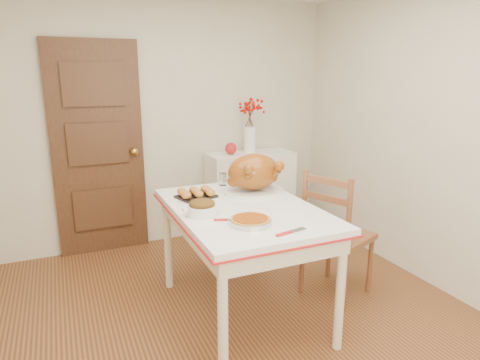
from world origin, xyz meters
name	(u,v)px	position (x,y,z in m)	size (l,w,h in m)	color
floor	(249,341)	(0.00, 0.00, 0.00)	(3.50, 4.00, 0.00)	#4F2815
wall_back	(168,124)	(0.00, 2.00, 1.25)	(3.50, 0.00, 2.50)	beige
wall_right	(458,140)	(1.75, 0.00, 1.25)	(0.00, 4.00, 2.50)	beige
door_back	(98,150)	(-0.70, 1.97, 1.03)	(0.85, 0.06, 2.06)	#3E1E13
sideboard	(250,194)	(0.83, 1.78, 0.46)	(0.92, 0.41, 0.92)	white
kitchen_table	(243,261)	(0.10, 0.33, 0.42)	(0.96, 1.40, 0.84)	white
chair_oak	(338,233)	(0.92, 0.31, 0.52)	(0.46, 0.46, 1.03)	brown
berry_vase	(250,126)	(0.83, 1.78, 1.21)	(0.30, 0.30, 0.58)	white
apple	(231,148)	(0.61, 1.78, 0.98)	(0.12, 0.12, 0.12)	red
turkey_platter	(254,174)	(0.32, 0.61, 0.99)	(0.48, 0.38, 0.30)	#86430A
pumpkin_pie	(250,220)	(-0.01, -0.02, 0.87)	(0.26, 0.26, 0.05)	#89360A
stuffing_dish	(202,207)	(-0.22, 0.27, 0.89)	(0.26, 0.20, 0.10)	#472E0B
rolls_tray	(196,193)	(-0.14, 0.67, 0.88)	(0.27, 0.21, 0.07)	#B76B21
pie_server	(291,232)	(0.15, -0.24, 0.85)	(0.22, 0.06, 0.01)	silver
carving_knife	(233,220)	(-0.08, 0.09, 0.85)	(0.24, 0.06, 0.01)	silver
drinking_glass	(223,179)	(0.18, 0.92, 0.89)	(0.06, 0.06, 0.10)	white
shaker_pair	(256,179)	(0.46, 0.85, 0.88)	(0.09, 0.04, 0.09)	white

